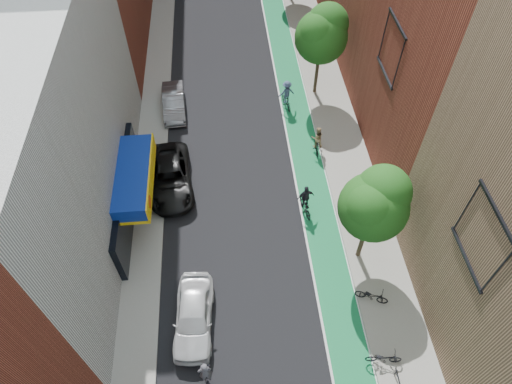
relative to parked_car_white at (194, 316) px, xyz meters
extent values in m
cube|color=#147549|center=(7.22, 19.06, -0.76)|extent=(2.00, 68.00, 0.01)
cube|color=gray|center=(-2.78, 19.06, -0.70)|extent=(2.00, 68.00, 0.15)
cube|color=gray|center=(9.72, 19.06, -0.70)|extent=(3.00, 68.00, 0.15)
cube|color=silver|center=(-7.78, 7.06, 5.23)|extent=(8.00, 20.00, 12.00)
cylinder|color=#332619|center=(8.82, 3.06, 0.88)|extent=(0.24, 0.24, 3.30)
sphere|color=#204713|center=(8.82, 3.06, 3.61)|extent=(3.36, 3.36, 3.36)
sphere|color=#204713|center=(9.22, 3.36, 4.33)|extent=(2.64, 2.64, 2.64)
sphere|color=#204713|center=(8.52, 2.76, 4.09)|extent=(2.40, 2.40, 2.40)
cylinder|color=#332619|center=(8.82, 17.06, 0.96)|extent=(0.24, 0.24, 3.47)
sphere|color=#204713|center=(8.82, 17.06, 3.83)|extent=(3.53, 3.53, 3.53)
sphere|color=#204713|center=(9.22, 17.36, 4.58)|extent=(2.77, 2.77, 2.77)
sphere|color=#204713|center=(8.52, 16.76, 4.33)|extent=(2.52, 2.52, 2.52)
imported|color=silver|center=(0.00, 0.00, 0.00)|extent=(2.11, 4.63, 1.54)
imported|color=black|center=(-1.38, 9.01, -0.01)|extent=(3.03, 5.70, 1.52)
imported|color=gray|center=(-1.38, 16.04, -0.07)|extent=(1.74, 4.31, 1.39)
imported|color=black|center=(0.54, -2.91, -0.33)|extent=(0.89, 1.77, 0.89)
imported|color=#525159|center=(0.54, -2.81, 0.43)|extent=(0.68, 0.51, 1.70)
imported|color=black|center=(7.92, 11.13, -0.31)|extent=(0.49, 1.56, 0.93)
imported|color=#9F855C|center=(7.92, 11.23, 0.37)|extent=(0.78, 0.62, 1.57)
imported|color=black|center=(6.42, 6.35, -0.30)|extent=(0.93, 1.86, 0.93)
imported|color=black|center=(6.42, 6.45, 0.42)|extent=(1.04, 0.58, 1.68)
imported|color=black|center=(6.55, 15.70, -0.29)|extent=(0.82, 1.68, 0.97)
imported|color=#3C4C6C|center=(6.55, 15.80, 0.46)|extent=(1.26, 0.90, 1.76)
imported|color=black|center=(8.62, -2.69, -0.18)|extent=(1.72, 0.77, 0.88)
imported|color=black|center=(8.84, 0.39, -0.18)|extent=(1.76, 1.17, 0.88)
camera|label=1|loc=(2.18, -9.42, 20.67)|focal=32.00mm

